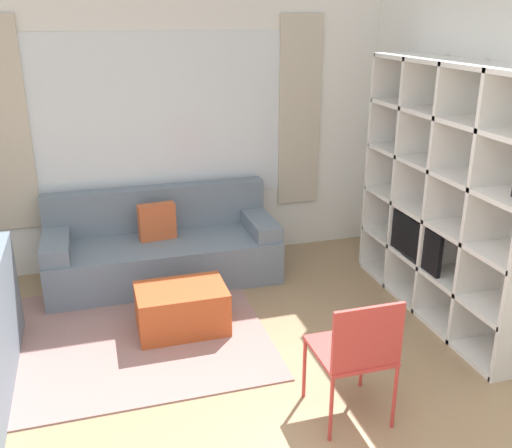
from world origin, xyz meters
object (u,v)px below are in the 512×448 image
Objects in this scene: shelving_unit at (450,196)px; folding_chair at (357,349)px; ottoman at (182,309)px; couch_main at (162,249)px.

folding_chair is at bearing -140.33° from shelving_unit.
ottoman is 1.65m from folding_chair.
shelving_unit reaches higher than folding_chair.
folding_chair is (0.85, -2.41, 0.22)m from couch_main.
shelving_unit is 2.64m from couch_main.
ottoman is at bearing -89.42° from couch_main.
ottoman is at bearing -58.78° from folding_chair.
couch_main is (-2.17, 1.31, -0.73)m from shelving_unit.
folding_chair is (-1.32, -1.10, -0.51)m from shelving_unit.
shelving_unit is 2.34m from ottoman.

